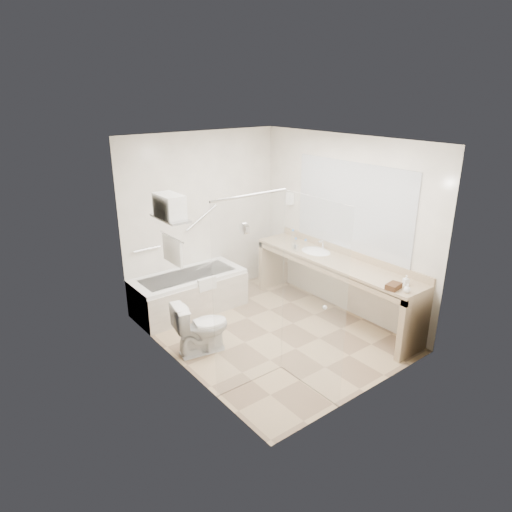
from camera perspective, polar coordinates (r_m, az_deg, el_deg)
floor at (r=6.16m, az=1.73°, el=-9.53°), size 3.20×3.20×0.00m
ceiling at (r=5.38m, az=2.02°, el=14.26°), size 2.60×3.20×0.10m
wall_back at (r=6.90m, az=-6.65°, el=4.91°), size 2.60×0.10×2.50m
wall_front at (r=4.61m, az=14.63°, el=-3.55°), size 2.60×0.10×2.50m
wall_left at (r=4.97m, az=-9.78°, el=-1.42°), size 0.10×3.20×2.50m
wall_right at (r=6.52m, az=10.74°, el=3.76°), size 0.10×3.20×2.50m
bathtub at (r=6.70m, az=-8.35°, el=-4.52°), size 1.60×0.73×0.59m
grab_bar_short at (r=6.54m, az=-13.47°, el=0.85°), size 0.40×0.03×0.03m
grab_bar_long at (r=6.84m, az=-6.83°, el=4.77°), size 0.53×0.03×0.33m
shower_enclosure at (r=4.68m, az=3.09°, el=-4.99°), size 0.96×0.91×2.11m
towel_shelf at (r=5.17m, az=-10.70°, el=5.25°), size 0.24×0.55×0.81m
vanity_counter at (r=6.43m, az=9.73°, el=-2.17°), size 0.55×2.70×0.95m
sink at (r=6.64m, az=7.48°, el=0.35°), size 0.40×0.52×0.14m
faucet at (r=6.70m, az=8.41°, el=1.50°), size 0.03×0.03×0.14m
mirror at (r=6.34m, az=11.86°, el=6.03°), size 0.02×2.00×1.20m
hairdryer_unit at (r=7.15m, az=4.28°, el=7.17°), size 0.08×0.10×0.18m
toilet at (r=5.64m, az=-6.86°, el=-8.83°), size 0.74×0.50×0.67m
amenity_basket at (r=5.58m, az=16.82°, el=-3.63°), size 0.21×0.16×0.06m
soap_bottle_a at (r=5.72m, az=18.20°, el=-3.23°), size 0.10×0.14×0.06m
soap_bottle_b at (r=5.53m, az=18.36°, el=-3.96°), size 0.11×0.12×0.08m
water_bottle_left at (r=6.59m, az=6.19°, el=1.30°), size 0.06×0.06×0.18m
water_bottle_mid at (r=6.68m, az=4.99°, el=1.54°), size 0.05×0.05×0.17m
water_bottle_right at (r=6.97m, az=4.62°, el=2.49°), size 0.06×0.06×0.20m
drinking_glass_near at (r=6.68m, az=4.70°, el=1.27°), size 0.08×0.08×0.09m
drinking_glass_far at (r=6.57m, az=5.07°, el=0.97°), size 0.09×0.09×0.10m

